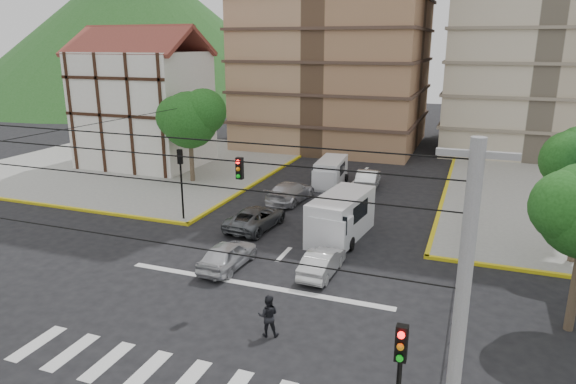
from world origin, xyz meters
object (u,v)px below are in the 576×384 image
at_px(traffic_light_se, 399,380).
at_px(car_silver_front_left, 228,255).
at_px(car_white_front_right, 322,262).
at_px(pedestrian_crosswalk, 268,316).
at_px(traffic_light_nw, 181,172).
at_px(van_left_lane, 330,173).
at_px(van_right_lane, 340,219).

distance_m(traffic_light_se, car_silver_front_left, 14.45).
height_order(car_white_front_right, pedestrian_crosswalk, pedestrian_crosswalk).
xyz_separation_m(traffic_light_nw, car_white_front_right, (10.37, -4.38, -2.49)).
bearing_deg(traffic_light_se, car_white_front_right, 114.98).
relative_size(traffic_light_nw, van_left_lane, 0.93).
height_order(traffic_light_nw, pedestrian_crosswalk, traffic_light_nw).
relative_size(van_left_lane, pedestrian_crosswalk, 2.85).
bearing_deg(car_white_front_right, van_left_lane, -73.46).
xyz_separation_m(van_left_lane, car_silver_front_left, (-0.55, -16.35, -0.33)).
distance_m(van_left_lane, car_white_front_right, 15.98).
bearing_deg(van_left_lane, car_silver_front_left, -95.85).
bearing_deg(pedestrian_crosswalk, car_white_front_right, -110.88).
distance_m(traffic_light_se, traffic_light_nw, 22.06).
bearing_deg(traffic_light_se, van_left_lane, 109.16).
relative_size(traffic_light_nw, car_white_front_right, 1.17).
relative_size(traffic_light_se, van_left_lane, 0.93).
height_order(van_right_lane, car_white_front_right, van_right_lane).
distance_m(car_silver_front_left, pedestrian_crosswalk, 6.55).
relative_size(traffic_light_se, car_white_front_right, 1.17).
bearing_deg(traffic_light_se, car_silver_front_left, 133.55).
bearing_deg(pedestrian_crosswalk, traffic_light_nw, -63.16).
bearing_deg(car_silver_front_left, car_white_front_right, -166.48).
relative_size(car_white_front_right, pedestrian_crosswalk, 2.27).
xyz_separation_m(traffic_light_se, pedestrian_crosswalk, (-5.57, 5.34, -2.29)).
bearing_deg(pedestrian_crosswalk, van_right_lane, -107.06).
distance_m(car_silver_front_left, car_white_front_right, 4.68).
height_order(van_left_lane, car_silver_front_left, van_left_lane).
relative_size(traffic_light_nw, car_silver_front_left, 1.10).
bearing_deg(traffic_light_se, van_right_lane, 109.45).
xyz_separation_m(traffic_light_nw, van_right_lane, (9.95, 0.41, -1.89)).
xyz_separation_m(van_right_lane, van_left_lane, (-3.61, 10.67, -0.21)).
bearing_deg(car_white_front_right, van_right_lane, -83.00).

